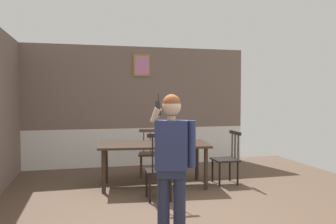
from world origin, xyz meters
TOP-DOWN VIEW (x-y plane):
  - ground_plane at (0.00, 0.00)m, footprint 7.80×7.80m
  - room_back_partition at (0.00, 3.55)m, footprint 5.22×0.17m
  - dining_table at (0.01, 1.62)m, footprint 2.03×1.13m
  - chair_near_window at (-0.09, 0.77)m, footprint 0.42×0.42m
  - chair_by_doorway at (1.36, 1.47)m, footprint 0.44×0.44m
  - chair_at_table_head at (0.10, 2.46)m, footprint 0.56×0.56m
  - person_figure at (-0.24, -0.63)m, footprint 0.51×0.30m

SIDE VIEW (x-z plane):
  - ground_plane at x=0.00m, z-range 0.00..0.00m
  - chair_at_table_head at x=0.10m, z-range 0.00..0.93m
  - chair_by_doorway at x=1.36m, z-range -0.01..0.96m
  - chair_near_window at x=-0.09m, z-range -0.04..1.02m
  - dining_table at x=0.01m, z-range 0.30..1.07m
  - person_figure at x=-0.24m, z-range 0.11..1.74m
  - room_back_partition at x=0.00m, z-range -0.05..2.72m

